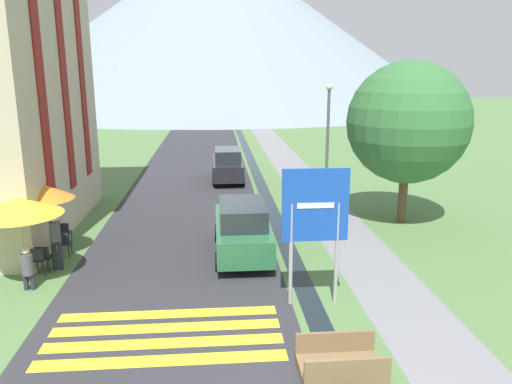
{
  "coord_description": "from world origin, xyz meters",
  "views": [
    {
      "loc": [
        -1.27,
        -7.32,
        6.04
      ],
      "look_at": [
        0.19,
        10.0,
        1.76
      ],
      "focal_mm": 35.0,
      "sensor_mm": 36.0,
      "label": 1
    }
  ],
  "objects": [
    {
      "name": "ground_plane",
      "position": [
        0.0,
        20.0,
        0.0
      ],
      "size": [
        160.0,
        160.0,
        0.0
      ],
      "primitive_type": "plane",
      "color": "#517542"
    },
    {
      "name": "cafe_umbrella_front_yellow",
      "position": [
        -6.85,
        6.78,
        2.28
      ],
      "size": [
        2.47,
        2.47,
        2.54
      ],
      "color": "#B7B2A8",
      "rests_on": "ground_plane"
    },
    {
      "name": "mountain_distant",
      "position": [
        -0.77,
        83.87,
        13.83
      ],
      "size": [
        79.72,
        79.72,
        27.67
      ],
      "color": "gray",
      "rests_on": "ground_plane"
    },
    {
      "name": "crosswalk_marking",
      "position": [
        -2.5,
        3.32,
        0.01
      ],
      "size": [
        5.44,
        2.54,
        0.01
      ],
      "color": "yellow",
      "rests_on": "ground_plane"
    },
    {
      "name": "parked_car_near",
      "position": [
        -0.4,
        8.44,
        0.91
      ],
      "size": [
        1.83,
        4.43,
        1.82
      ],
      "color": "#28663D",
      "rests_on": "ground_plane"
    },
    {
      "name": "tree_by_path",
      "position": [
        6.29,
        11.64,
        4.02
      ],
      "size": [
        4.77,
        4.77,
        6.41
      ],
      "color": "brown",
      "rests_on": "ground_plane"
    },
    {
      "name": "streetlamp",
      "position": [
        3.37,
        12.73,
        3.24
      ],
      "size": [
        0.28,
        0.28,
        5.5
      ],
      "color": "#515156",
      "rests_on": "ground_plane"
    },
    {
      "name": "person_seated_near",
      "position": [
        -6.91,
        9.32,
        0.69
      ],
      "size": [
        0.32,
        0.32,
        1.25
      ],
      "color": "#282833",
      "rests_on": "ground_plane"
    },
    {
      "name": "road",
      "position": [
        -2.5,
        30.0,
        0.0
      ],
      "size": [
        6.4,
        60.0,
        0.01
      ],
      "color": "#2D2D33",
      "rests_on": "ground_plane"
    },
    {
      "name": "cafe_chair_near_right",
      "position": [
        -6.52,
        7.43,
        0.51
      ],
      "size": [
        0.4,
        0.4,
        0.85
      ],
      "rotation": [
        0.0,
        0.0,
        -0.09
      ],
      "color": "#232328",
      "rests_on": "ground_plane"
    },
    {
      "name": "cafe_chair_near_left",
      "position": [
        -6.63,
        7.27,
        0.51
      ],
      "size": [
        0.4,
        0.4,
        0.85
      ],
      "rotation": [
        0.0,
        0.0,
        -0.27
      ],
      "color": "#232328",
      "rests_on": "ground_plane"
    },
    {
      "name": "parked_car_far",
      "position": [
        -0.56,
        19.89,
        0.91
      ],
      "size": [
        1.71,
        4.31,
        1.82
      ],
      "color": "black",
      "rests_on": "ground_plane"
    },
    {
      "name": "cafe_chair_far_left",
      "position": [
        -6.59,
        9.81,
        0.51
      ],
      "size": [
        0.4,
        0.4,
        0.85
      ],
      "rotation": [
        0.0,
        0.0,
        -0.1
      ],
      "color": "#232328",
      "rests_on": "ground_plane"
    },
    {
      "name": "footpath",
      "position": [
        3.6,
        30.0,
        0.0
      ],
      "size": [
        2.2,
        60.0,
        0.01
      ],
      "color": "slate",
      "rests_on": "ground_plane"
    },
    {
      "name": "person_standing_terrace",
      "position": [
        -6.17,
        7.6,
        1.02
      ],
      "size": [
        0.32,
        0.32,
        1.75
      ],
      "color": "#282833",
      "rests_on": "ground_plane"
    },
    {
      "name": "cafe_chair_middle",
      "position": [
        -6.29,
        8.71,
        0.51
      ],
      "size": [
        0.4,
        0.4,
        0.85
      ],
      "rotation": [
        0.0,
        0.0,
        0.4
      ],
      "color": "#232328",
      "rests_on": "ground_plane"
    },
    {
      "name": "footbridge",
      "position": [
        1.2,
        1.5,
        0.23
      ],
      "size": [
        1.7,
        1.1,
        0.65
      ],
      "color": "brown",
      "rests_on": "ground_plane"
    },
    {
      "name": "drainage_channel",
      "position": [
        1.2,
        30.0,
        0.0
      ],
      "size": [
        0.6,
        60.0,
        0.0
      ],
      "color": "black",
      "rests_on": "ground_plane"
    },
    {
      "name": "road_sign",
      "position": [
        1.25,
        4.68,
        2.37
      ],
      "size": [
        1.72,
        0.11,
        3.65
      ],
      "color": "#9E9EA3",
      "rests_on": "ground_plane"
    },
    {
      "name": "person_seated_far",
      "position": [
        -6.54,
        6.17,
        0.7
      ],
      "size": [
        0.32,
        0.32,
        1.27
      ],
      "color": "#282833",
      "rests_on": "ground_plane"
    },
    {
      "name": "cafe_umbrella_middle_orange",
      "position": [
        -6.84,
        8.79,
        2.22
      ],
      "size": [
        2.01,
        2.01,
        2.48
      ],
      "color": "#B7B2A8",
      "rests_on": "ground_plane"
    }
  ]
}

